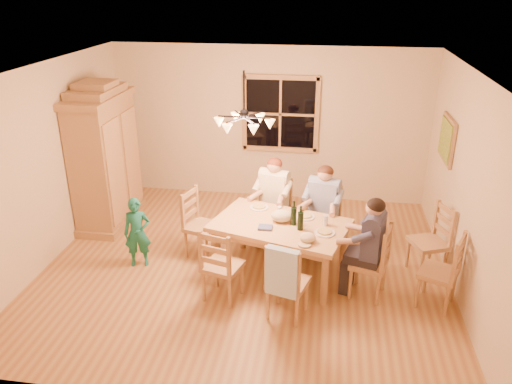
% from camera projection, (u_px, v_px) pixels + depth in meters
% --- Properties ---
extents(floor, '(5.50, 5.50, 0.00)m').
position_uv_depth(floor, '(246.00, 265.00, 7.00)').
color(floor, '#986337').
rests_on(floor, ground).
extents(ceiling, '(5.50, 5.00, 0.02)m').
position_uv_depth(ceiling, '(244.00, 70.00, 5.93)').
color(ceiling, white).
rests_on(ceiling, wall_back).
extents(wall_back, '(5.50, 0.02, 2.70)m').
position_uv_depth(wall_back, '(269.00, 124.00, 8.73)').
color(wall_back, beige).
rests_on(wall_back, floor).
extents(wall_left, '(0.02, 5.00, 2.70)m').
position_uv_depth(wall_left, '(48.00, 165.00, 6.84)').
color(wall_left, beige).
rests_on(wall_left, floor).
extents(wall_right, '(0.02, 5.00, 2.70)m').
position_uv_depth(wall_right, '(466.00, 188.00, 6.09)').
color(wall_right, beige).
rests_on(wall_right, floor).
extents(window, '(1.30, 0.06, 1.30)m').
position_uv_depth(window, '(280.00, 114.00, 8.60)').
color(window, black).
rests_on(window, wall_back).
extents(painting, '(0.06, 0.78, 0.64)m').
position_uv_depth(painting, '(447.00, 139.00, 7.08)').
color(painting, olive).
rests_on(painting, wall_right).
extents(chandelier, '(0.77, 0.68, 0.71)m').
position_uv_depth(chandelier, '(244.00, 121.00, 6.18)').
color(chandelier, black).
rests_on(chandelier, ceiling).
extents(armoire, '(0.66, 1.40, 2.30)m').
position_uv_depth(armoire, '(106.00, 160.00, 7.88)').
color(armoire, olive).
rests_on(armoire, floor).
extents(dining_table, '(1.94, 1.48, 0.76)m').
position_uv_depth(dining_table, '(280.00, 230.00, 6.56)').
color(dining_table, tan).
rests_on(dining_table, floor).
extents(chair_far_left, '(0.54, 0.52, 0.99)m').
position_uv_depth(chair_far_left, '(273.00, 223.00, 7.54)').
color(chair_far_left, '#9E7845').
rests_on(chair_far_left, floor).
extents(chair_far_right, '(0.54, 0.52, 0.99)m').
position_uv_depth(chair_far_right, '(322.00, 233.00, 7.25)').
color(chair_far_right, '#9E7845').
rests_on(chair_far_right, floor).
extents(chair_near_left, '(0.54, 0.52, 0.99)m').
position_uv_depth(chair_near_left, '(223.00, 276.00, 6.19)').
color(chair_near_left, '#9E7845').
rests_on(chair_near_left, floor).
extents(chair_near_right, '(0.54, 0.52, 0.99)m').
position_uv_depth(chair_near_right, '(287.00, 293.00, 5.86)').
color(chair_near_right, '#9E7845').
rests_on(chair_near_right, floor).
extents(chair_end_left, '(0.52, 0.54, 0.99)m').
position_uv_depth(chair_end_left, '(203.00, 236.00, 7.16)').
color(chair_end_left, '#9E7845').
rests_on(chair_end_left, floor).
extents(chair_end_right, '(0.52, 0.54, 0.99)m').
position_uv_depth(chair_end_right, '(368.00, 274.00, 6.25)').
color(chair_end_right, '#9E7845').
rests_on(chair_end_right, floor).
extents(adult_woman, '(0.48, 0.51, 0.87)m').
position_uv_depth(adult_woman, '(274.00, 190.00, 7.33)').
color(adult_woman, beige).
rests_on(adult_woman, floor).
extents(adult_plaid_man, '(0.48, 0.51, 0.87)m').
position_uv_depth(adult_plaid_man, '(324.00, 199.00, 7.04)').
color(adult_plaid_man, '#345290').
rests_on(adult_plaid_man, floor).
extents(adult_slate_man, '(0.51, 0.48, 0.87)m').
position_uv_depth(adult_slate_man, '(372.00, 236.00, 6.03)').
color(adult_slate_man, '#393D5C').
rests_on(adult_slate_man, floor).
extents(towel, '(0.39, 0.20, 0.58)m').
position_uv_depth(towel, '(282.00, 272.00, 5.54)').
color(towel, '#A6C8E1').
rests_on(towel, chair_near_right).
extents(wine_bottle_a, '(0.08, 0.08, 0.33)m').
position_uv_depth(wine_bottle_a, '(294.00, 213.00, 6.42)').
color(wine_bottle_a, black).
rests_on(wine_bottle_a, dining_table).
extents(wine_bottle_b, '(0.08, 0.08, 0.33)m').
position_uv_depth(wine_bottle_b, '(301.00, 218.00, 6.29)').
color(wine_bottle_b, black).
rests_on(wine_bottle_b, dining_table).
extents(plate_woman, '(0.26, 0.26, 0.02)m').
position_uv_depth(plate_woman, '(259.00, 207.00, 6.95)').
color(plate_woman, white).
rests_on(plate_woman, dining_table).
extents(plate_plaid, '(0.26, 0.26, 0.02)m').
position_uv_depth(plate_plaid, '(305.00, 217.00, 6.68)').
color(plate_plaid, white).
rests_on(plate_plaid, dining_table).
extents(plate_slate, '(0.26, 0.26, 0.02)m').
position_uv_depth(plate_slate, '(325.00, 233.00, 6.25)').
color(plate_slate, white).
rests_on(plate_slate, dining_table).
extents(wine_glass_a, '(0.06, 0.06, 0.14)m').
position_uv_depth(wine_glass_a, '(279.00, 211.00, 6.69)').
color(wine_glass_a, silver).
rests_on(wine_glass_a, dining_table).
extents(wine_glass_b, '(0.06, 0.06, 0.14)m').
position_uv_depth(wine_glass_b, '(326.00, 220.00, 6.44)').
color(wine_glass_b, silver).
rests_on(wine_glass_b, dining_table).
extents(cap, '(0.20, 0.20, 0.11)m').
position_uv_depth(cap, '(308.00, 237.00, 6.05)').
color(cap, '#CBB587').
rests_on(cap, dining_table).
extents(napkin, '(0.21, 0.18, 0.03)m').
position_uv_depth(napkin, '(265.00, 227.00, 6.38)').
color(napkin, '#475483').
rests_on(napkin, dining_table).
extents(cloth_bundle, '(0.28, 0.22, 0.15)m').
position_uv_depth(cloth_bundle, '(282.00, 216.00, 6.54)').
color(cloth_bundle, '#C5B98F').
rests_on(cloth_bundle, dining_table).
extents(child, '(0.41, 0.32, 1.00)m').
position_uv_depth(child, '(137.00, 233.00, 6.83)').
color(child, '#197161').
rests_on(child, floor).
extents(chair_spare_front, '(0.56, 0.57, 0.99)m').
position_uv_depth(chair_spare_front, '(437.00, 283.00, 6.05)').
color(chair_spare_front, '#9E7845').
rests_on(chair_spare_front, floor).
extents(chair_spare_back, '(0.55, 0.56, 0.99)m').
position_uv_depth(chair_spare_back, '(427.00, 253.00, 6.72)').
color(chair_spare_back, '#9E7845').
rests_on(chair_spare_back, floor).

